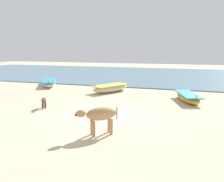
% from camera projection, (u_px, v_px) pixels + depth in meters
% --- Properties ---
extents(ground, '(80.00, 80.00, 0.00)m').
position_uv_depth(ground, '(103.00, 115.00, 10.74)').
color(ground, beige).
extents(sea_water, '(60.00, 20.00, 0.08)m').
position_uv_depth(sea_water, '(152.00, 75.00, 27.61)').
color(sea_water, slate).
rests_on(sea_water, ground).
extents(fishing_boat_0, '(2.91, 3.91, 0.70)m').
position_uv_depth(fishing_boat_0, '(50.00, 83.00, 19.53)').
color(fishing_boat_0, beige).
rests_on(fishing_boat_0, ground).
extents(fishing_boat_4, '(2.57, 3.22, 0.74)m').
position_uv_depth(fishing_boat_4, '(111.00, 88.00, 16.61)').
color(fishing_boat_4, beige).
rests_on(fishing_boat_4, ground).
extents(fishing_boat_6, '(1.81, 3.22, 0.68)m').
position_uv_depth(fishing_boat_6, '(188.00, 97.00, 13.63)').
color(fishing_boat_6, gold).
rests_on(fishing_boat_6, ground).
extents(cow_adult_tan, '(1.42, 1.22, 1.04)m').
position_uv_depth(cow_adult_tan, '(100.00, 115.00, 8.20)').
color(cow_adult_tan, tan).
rests_on(cow_adult_tan, ground).
extents(calf_near_dark, '(0.54, 0.81, 0.56)m').
position_uv_depth(calf_near_dark, '(44.00, 101.00, 11.99)').
color(calf_near_dark, '#4C3323').
rests_on(calf_near_dark, ground).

